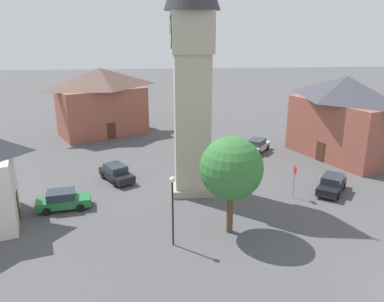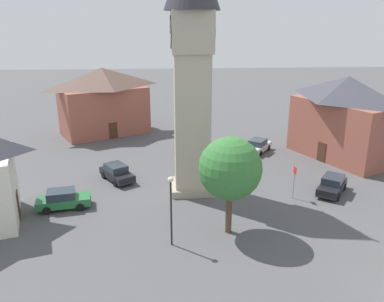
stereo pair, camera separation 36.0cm
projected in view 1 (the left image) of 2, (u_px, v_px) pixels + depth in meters
ground_plane at (192, 190)px, 33.91m from camera, size 200.00×200.00×0.00m
clock_tower at (192, 44)px, 30.04m from camera, size 4.37×4.37×21.26m
car_blue_kerb at (189, 149)px, 42.64m from camera, size 4.29×2.15×1.53m
car_silver_kerb at (332, 184)px, 33.17m from camera, size 4.31×3.83×1.53m
car_red_corner at (63, 200)px, 30.17m from camera, size 2.39×4.36×1.53m
car_white_side at (116, 173)px, 35.70m from camera, size 4.38×3.65×1.53m
car_black_far at (257, 146)px, 43.82m from camera, size 4.32×3.82×1.53m
pedestrian at (240, 171)px, 35.48m from camera, size 0.33×0.53×1.69m
tree at (231, 169)px, 25.60m from camera, size 4.29×4.29×6.90m
building_shop_left at (102, 101)px, 50.05m from camera, size 10.48×12.71×8.69m
building_hall_far at (343, 117)px, 41.04m from camera, size 12.75×10.06×8.83m
lamp_post at (173, 200)px, 24.41m from camera, size 0.36×0.36×4.83m
road_sign at (294, 177)px, 31.77m from camera, size 0.60×0.07×2.80m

